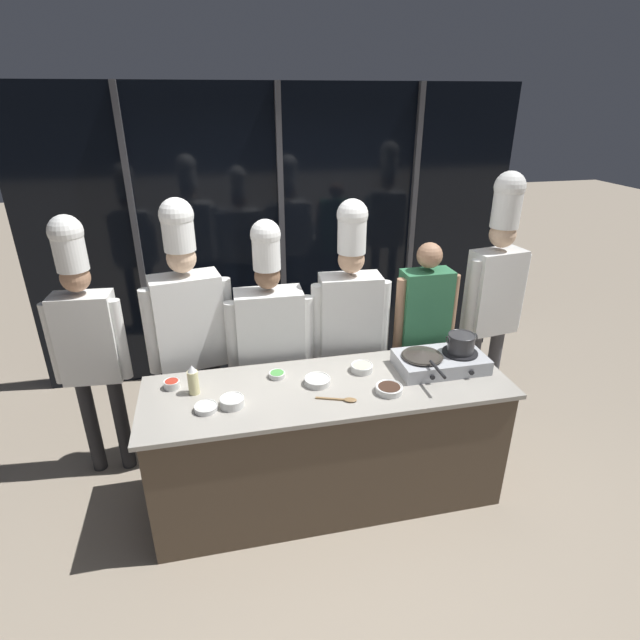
# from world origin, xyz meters

# --- Properties ---
(ground_plane) EXTENTS (24.00, 24.00, 0.00)m
(ground_plane) POSITION_xyz_m (0.00, 0.00, 0.00)
(ground_plane) COLOR gray
(window_wall_back) EXTENTS (4.56, 0.09, 2.70)m
(window_wall_back) POSITION_xyz_m (0.00, 1.94, 1.35)
(window_wall_back) COLOR black
(window_wall_back) RESTS_ON ground_plane
(demo_counter) EXTENTS (2.35, 0.75, 0.90)m
(demo_counter) POSITION_xyz_m (0.00, 0.00, 0.45)
(demo_counter) COLOR #4C3D2D
(demo_counter) RESTS_ON ground_plane
(portable_stove) EXTENTS (0.59, 0.35, 0.11)m
(portable_stove) POSITION_xyz_m (0.79, 0.06, 0.95)
(portable_stove) COLOR #B2B5BA
(portable_stove) RESTS_ON demo_counter
(frying_pan) EXTENTS (0.28, 0.48, 0.04)m
(frying_pan) POSITION_xyz_m (0.65, 0.05, 1.03)
(frying_pan) COLOR #38332D
(frying_pan) RESTS_ON portable_stove
(stock_pot) EXTENTS (0.21, 0.18, 0.13)m
(stock_pot) POSITION_xyz_m (0.93, 0.06, 1.07)
(stock_pot) COLOR #333335
(stock_pot) RESTS_ON portable_stove
(squeeze_bottle_oil) EXTENTS (0.07, 0.07, 0.20)m
(squeeze_bottle_oil) POSITION_xyz_m (-0.83, 0.10, 0.99)
(squeeze_bottle_oil) COLOR beige
(squeeze_bottle_oil) RESTS_ON demo_counter
(prep_bowl_soy_glaze) EXTENTS (0.17, 0.17, 0.04)m
(prep_bowl_soy_glaze) POSITION_xyz_m (0.35, -0.15, 0.92)
(prep_bowl_soy_glaze) COLOR white
(prep_bowl_soy_glaze) RESTS_ON demo_counter
(prep_bowl_scallions) EXTENTS (0.11, 0.11, 0.04)m
(prep_bowl_scallions) POSITION_xyz_m (-0.30, 0.18, 0.92)
(prep_bowl_scallions) COLOR white
(prep_bowl_scallions) RESTS_ON demo_counter
(prep_bowl_onion) EXTENTS (0.17, 0.17, 0.04)m
(prep_bowl_onion) POSITION_xyz_m (-0.06, 0.04, 0.92)
(prep_bowl_onion) COLOR white
(prep_bowl_onion) RESTS_ON demo_counter
(prep_bowl_chicken) EXTENTS (0.15, 0.15, 0.05)m
(prep_bowl_chicken) POSITION_xyz_m (0.26, 0.13, 0.92)
(prep_bowl_chicken) COLOR white
(prep_bowl_chicken) RESTS_ON demo_counter
(prep_bowl_rice) EXTENTS (0.15, 0.15, 0.06)m
(prep_bowl_rice) POSITION_xyz_m (-0.61, -0.10, 0.93)
(prep_bowl_rice) COLOR white
(prep_bowl_rice) RESTS_ON demo_counter
(prep_bowl_bean_sprouts) EXTENTS (0.14, 0.14, 0.03)m
(prep_bowl_bean_sprouts) POSITION_xyz_m (-0.77, -0.11, 0.92)
(prep_bowl_bean_sprouts) COLOR white
(prep_bowl_bean_sprouts) RESTS_ON demo_counter
(prep_bowl_chili_flakes) EXTENTS (0.10, 0.10, 0.05)m
(prep_bowl_chili_flakes) POSITION_xyz_m (-0.97, 0.19, 0.93)
(prep_bowl_chili_flakes) COLOR white
(prep_bowl_chili_flakes) RESTS_ON demo_counter
(serving_spoon_slotted) EXTENTS (0.25, 0.12, 0.02)m
(serving_spoon_slotted) POSITION_xyz_m (0.06, -0.19, 0.90)
(serving_spoon_slotted) COLOR olive
(serving_spoon_slotted) RESTS_ON demo_counter
(chef_head) EXTENTS (0.51, 0.23, 1.93)m
(chef_head) POSITION_xyz_m (-1.52, 0.63, 1.14)
(chef_head) COLOR #232326
(chef_head) RESTS_ON ground_plane
(chef_sous) EXTENTS (0.60, 0.32, 2.00)m
(chef_sous) POSITION_xyz_m (-0.85, 0.64, 1.15)
(chef_sous) COLOR #232326
(chef_sous) RESTS_ON ground_plane
(chef_line) EXTENTS (0.62, 0.26, 1.85)m
(chef_line) POSITION_xyz_m (-0.30, 0.56, 1.03)
(chef_line) COLOR #2D3856
(chef_line) RESTS_ON ground_plane
(chef_pastry) EXTENTS (0.58, 0.26, 1.96)m
(chef_pastry) POSITION_xyz_m (0.29, 0.56, 1.12)
(chef_pastry) COLOR #4C4C51
(chef_pastry) RESTS_ON ground_plane
(person_guest) EXTENTS (0.49, 0.19, 1.63)m
(person_guest) POSITION_xyz_m (0.87, 0.55, 1.00)
(person_guest) COLOR #2D3856
(person_guest) RESTS_ON ground_plane
(chef_apprentice) EXTENTS (0.53, 0.27, 2.10)m
(chef_apprentice) POSITION_xyz_m (1.49, 0.64, 1.23)
(chef_apprentice) COLOR #4C4C51
(chef_apprentice) RESTS_ON ground_plane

